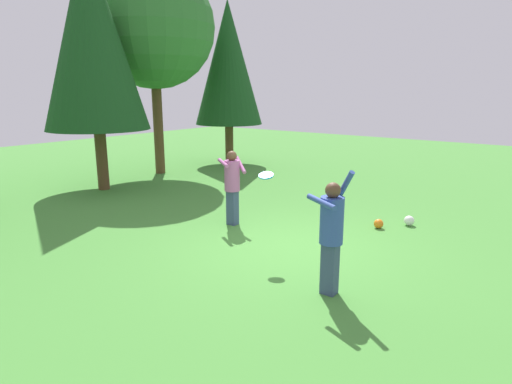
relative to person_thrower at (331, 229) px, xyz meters
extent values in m
plane|color=#478C38|center=(1.25, 1.57, -1.01)|extent=(40.00, 40.00, 0.00)
cube|color=#38476B|center=(0.00, 0.00, -0.61)|extent=(0.19, 0.22, 0.79)
cylinder|color=#334C9E|center=(0.00, 0.00, 0.12)|extent=(0.34, 0.34, 0.69)
sphere|color=brown|center=(0.00, 0.00, 0.57)|extent=(0.22, 0.22, 0.22)
cylinder|color=#334C9E|center=(-0.18, 0.08, 0.42)|extent=(0.30, 0.57, 0.13)
cylinder|color=#334C9E|center=(0.18, -0.08, 0.59)|extent=(0.22, 0.38, 0.54)
cube|color=#38476B|center=(1.74, 3.32, -0.62)|extent=(0.19, 0.22, 0.77)
cylinder|color=#A85693|center=(1.74, 3.32, 0.11)|extent=(0.34, 0.34, 0.67)
sphere|color=brown|center=(1.74, 3.32, 0.54)|extent=(0.22, 0.22, 0.22)
cylinder|color=#A85693|center=(1.91, 3.22, 0.33)|extent=(0.36, 0.51, 0.33)
cylinder|color=#A85693|center=(1.57, 3.43, 0.40)|extent=(0.37, 0.53, 0.13)
cylinder|color=#2393D1|center=(0.72, 1.68, 0.47)|extent=(0.34, 0.34, 0.10)
sphere|color=blue|center=(4.71, 2.42, -0.91)|extent=(0.19, 0.19, 0.19)
sphere|color=orange|center=(3.42, 0.59, -0.90)|extent=(0.21, 0.21, 0.21)
sphere|color=white|center=(4.02, 0.13, -0.89)|extent=(0.22, 0.22, 0.22)
cylinder|color=brown|center=(7.88, 8.65, 0.45)|extent=(0.33, 0.33, 2.92)
cone|color=#19471E|center=(7.88, 8.65, 2.93)|extent=(2.62, 2.62, 4.67)
cylinder|color=brown|center=(2.09, 8.71, 0.63)|extent=(0.33, 0.33, 3.28)
cone|color=#19471E|center=(2.09, 8.71, 3.42)|extent=(2.95, 2.95, 5.24)
cylinder|color=brown|center=(4.87, 9.37, 0.88)|extent=(0.34, 0.34, 3.78)
sphere|color=#337033|center=(4.87, 9.37, 4.02)|extent=(4.15, 4.15, 4.15)
camera|label=1|loc=(-5.38, -2.71, 1.95)|focal=30.46mm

